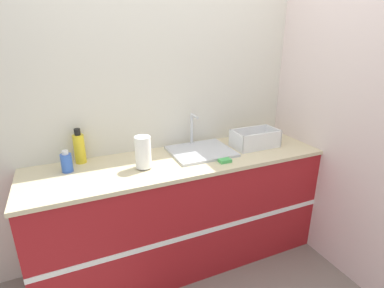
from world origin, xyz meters
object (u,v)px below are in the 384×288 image
bottle_blue (67,162)px  sink (201,150)px  dish_rack (255,140)px  bottle_yellow (79,148)px  paper_towel_roll (143,152)px

bottle_blue → sink: bearing=-2.4°
sink → dish_rack: sink is taller
sink → bottle_blue: (-1.00, 0.04, 0.05)m
bottle_yellow → bottle_blue: (-0.10, -0.13, -0.05)m
sink → dish_rack: size_ratio=1.26×
sink → paper_towel_roll: size_ratio=2.05×
sink → paper_towel_roll: bearing=-166.9°
paper_towel_roll → bottle_yellow: (-0.40, 0.29, -0.00)m
bottle_yellow → bottle_blue: bearing=-127.6°
sink → bottle_blue: sink is taller
bottle_blue → bottle_yellow: bearing=52.4°
bottle_yellow → dish_rack: bearing=-9.7°
paper_towel_roll → bottle_yellow: bottle_yellow is taller
paper_towel_roll → dish_rack: bearing=3.0°
dish_rack → bottle_blue: (-1.48, 0.11, 0.01)m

